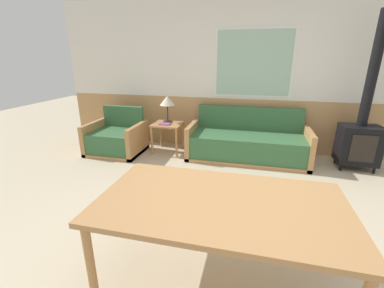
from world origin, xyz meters
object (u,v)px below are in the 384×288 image
at_px(dining_table, 221,209).
at_px(wood_stove, 361,131).
at_px(armchair, 117,139).
at_px(couch, 247,144).
at_px(table_lamp, 167,102).
at_px(side_table, 168,128).

relative_size(dining_table, wood_stove, 0.75).
bearing_deg(armchair, couch, 3.53).
distance_m(couch, armchair, 2.37).
relative_size(table_lamp, dining_table, 0.28).
height_order(couch, side_table, couch).
relative_size(couch, table_lamp, 4.18).
height_order(table_lamp, dining_table, table_lamp).
bearing_deg(couch, wood_stove, -0.60).
bearing_deg(couch, side_table, 179.81).
height_order(armchair, table_lamp, table_lamp).
bearing_deg(couch, armchair, -173.60).
relative_size(couch, armchair, 2.12).
relative_size(couch, dining_table, 1.15).
bearing_deg(wood_stove, side_table, 179.59).
relative_size(armchair, table_lamp, 1.97).
bearing_deg(dining_table, table_lamp, 115.77).
relative_size(armchair, dining_table, 0.54).
xyz_separation_m(couch, wood_stove, (1.70, -0.02, 0.35)).
distance_m(table_lamp, dining_table, 3.15).
bearing_deg(table_lamp, wood_stove, -2.06).
distance_m(couch, wood_stove, 1.73).
distance_m(couch, side_table, 1.46).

